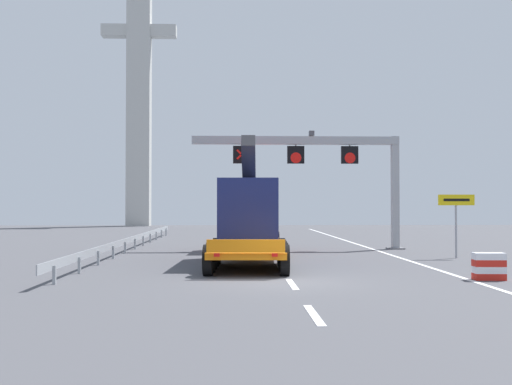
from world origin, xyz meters
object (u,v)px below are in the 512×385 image
crash_barrier_striped (489,266)px  exit_sign_yellow (456,209)px  heavy_haul_truck_orange (250,216)px  overhead_lane_gantry (322,158)px  bridge_pylon_distant (139,66)px

crash_barrier_striped → exit_sign_yellow: bearing=76.6°
heavy_haul_truck_orange → exit_sign_yellow: heavy_haul_truck_orange is taller
heavy_haul_truck_orange → crash_barrier_striped: bearing=-48.8°
heavy_haul_truck_orange → exit_sign_yellow: (9.67, -0.57, 0.30)m
exit_sign_yellow → crash_barrier_striped: 8.66m
heavy_haul_truck_orange → exit_sign_yellow: size_ratio=4.74×
overhead_lane_gantry → crash_barrier_striped: overhead_lane_gantry is taller
crash_barrier_striped → bridge_pylon_distant: 60.21m
bridge_pylon_distant → exit_sign_yellow: bearing=-64.0°
exit_sign_yellow → bridge_pylon_distant: size_ratio=0.08×
crash_barrier_striped → bridge_pylon_distant: bridge_pylon_distant is taller
bridge_pylon_distant → overhead_lane_gantry: bearing=-67.0°
overhead_lane_gantry → heavy_haul_truck_orange: size_ratio=0.85×
exit_sign_yellow → bridge_pylon_distant: bridge_pylon_distant is taller
crash_barrier_striped → overhead_lane_gantry: bearing=103.9°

